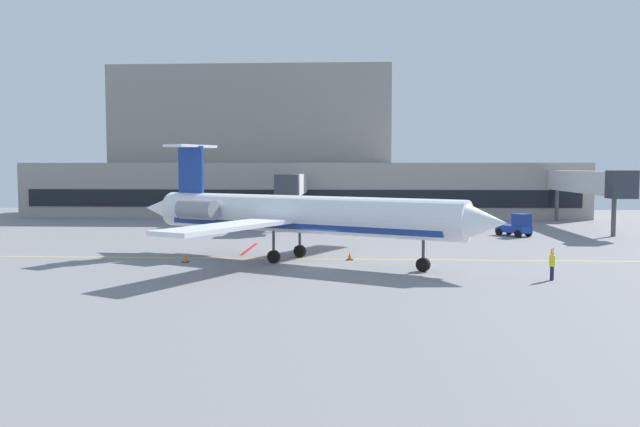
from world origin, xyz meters
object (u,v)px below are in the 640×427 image
object	(u,v)px
fuel_tank	(209,213)
marshaller	(552,264)
pushback_tractor	(247,220)
baggage_tug	(516,226)
regional_jet	(295,215)

from	to	relation	value
fuel_tank	marshaller	size ratio (longest dim) A/B	3.73
pushback_tractor	fuel_tank	distance (m)	5.51
pushback_tractor	baggage_tug	bearing A→B (deg)	-12.87
fuel_tank	pushback_tractor	bearing A→B (deg)	-28.27
regional_jet	marshaller	world-z (taller)	regional_jet
fuel_tank	marshaller	world-z (taller)	fuel_tank
marshaller	pushback_tractor	bearing A→B (deg)	127.03
regional_jet	fuel_tank	size ratio (longest dim) A/B	3.84
pushback_tractor	fuel_tank	world-z (taller)	fuel_tank
regional_jet	fuel_tank	bearing A→B (deg)	114.91
baggage_tug	fuel_tank	world-z (taller)	fuel_tank
fuel_tank	marshaller	distance (m)	44.13
fuel_tank	regional_jet	bearing A→B (deg)	-65.09
regional_jet	marshaller	distance (m)	17.74
regional_jet	baggage_tug	world-z (taller)	regional_jet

